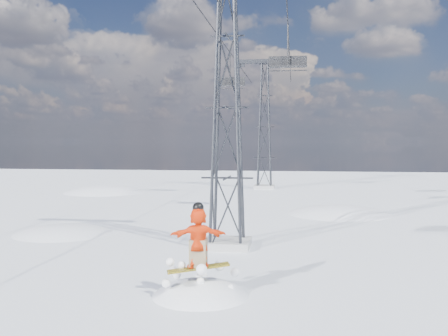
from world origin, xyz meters
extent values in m
plane|color=white|center=(0.00, 0.00, 0.00)|extent=(120.00, 120.00, 0.00)
sphere|color=white|center=(-12.00, 28.00, -10.40)|extent=(22.00, 22.00, 22.00)
cube|color=#999999|center=(0.80, 8.00, 0.15)|extent=(1.80, 1.80, 0.30)
cube|color=#999999|center=(0.80, 33.00, 0.15)|extent=(1.80, 1.80, 0.30)
cube|color=#27292E|center=(0.80, 33.00, 11.25)|extent=(5.00, 0.35, 0.35)
cube|color=#27292E|center=(-1.40, 33.00, 11.05)|extent=(0.80, 0.25, 0.50)
cube|color=#27292E|center=(3.00, 33.00, 11.05)|extent=(0.80, 0.25, 0.50)
cylinder|color=black|center=(-1.40, 19.50, 10.85)|extent=(0.06, 51.00, 0.06)
cylinder|color=black|center=(3.00, 19.50, 10.85)|extent=(0.06, 51.00, 0.06)
cube|color=gold|center=(0.90, 1.49, 0.83)|extent=(1.67, 0.82, 0.20)
imported|color=#FF3D0B|center=(0.90, 1.49, 1.65)|extent=(1.55, 0.79, 1.60)
cube|color=#78674A|center=(0.90, 1.49, 1.22)|extent=(0.51, 0.43, 0.74)
sphere|color=black|center=(0.90, 1.49, 2.43)|extent=(0.30, 0.30, 0.30)
cylinder|color=black|center=(3.00, 17.47, 9.65)|extent=(0.09, 0.09, 2.41)
cube|color=black|center=(3.00, 17.47, 8.44)|extent=(2.19, 0.49, 0.09)
cube|color=black|center=(3.00, 17.71, 8.77)|extent=(2.19, 0.07, 0.60)
cylinder|color=black|center=(3.00, 17.20, 8.17)|extent=(2.19, 0.07, 0.07)
cylinder|color=black|center=(3.00, 17.14, 8.83)|extent=(2.19, 0.05, 0.05)
cylinder|color=black|center=(-1.40, 26.04, 9.63)|extent=(0.09, 0.09, 2.45)
cube|color=black|center=(-1.40, 26.04, 8.40)|extent=(2.22, 0.50, 0.09)
cube|color=black|center=(-1.40, 26.28, 8.74)|extent=(2.22, 0.07, 0.61)
cylinder|color=black|center=(-1.40, 25.76, 8.13)|extent=(2.22, 0.07, 0.07)
cylinder|color=black|center=(-1.40, 25.71, 8.79)|extent=(2.22, 0.06, 0.06)
camera|label=1|loc=(3.38, -11.31, 4.16)|focal=40.00mm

